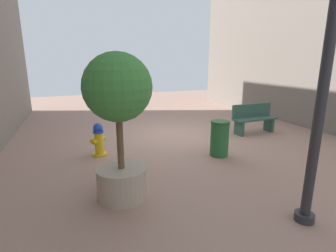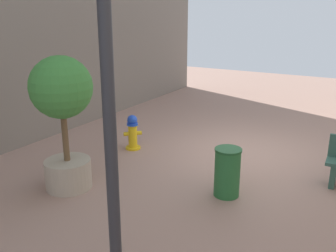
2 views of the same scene
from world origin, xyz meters
The scene contains 6 objects.
ground_plane centered at (0.00, 0.00, 0.00)m, with size 23.40×23.40×0.00m, color #9E7A6B.
fire_hydrant centered at (2.42, 1.09, 0.41)m, with size 0.39×0.39×0.83m.
bench_near centered at (-2.59, 0.72, 0.49)m, with size 1.56×0.50×0.95m.
planter_tree centered at (2.27, 3.36, 1.53)m, with size 1.10×1.10×2.45m.
street_lamp centered at (-0.11, 4.99, 2.52)m, with size 0.36×0.36×4.07m.
trash_bin centered at (-0.39, 2.18, 0.44)m, with size 0.47×0.47×0.88m.
Camera 1 is at (2.95, 7.39, 2.28)m, focal length 27.32 mm.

